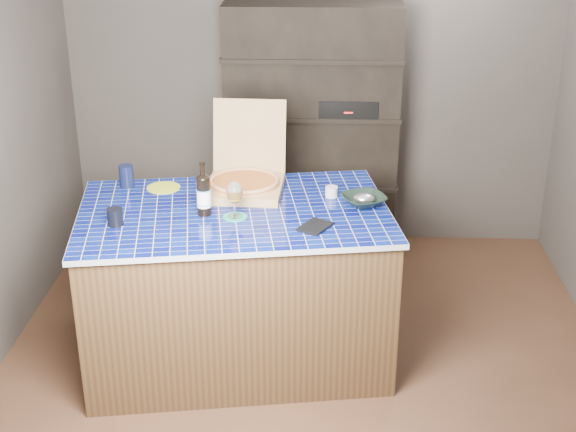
{
  "coord_description": "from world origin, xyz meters",
  "views": [
    {
      "loc": [
        0.07,
        -3.9,
        2.62
      ],
      "look_at": [
        -0.1,
        0.0,
        0.92
      ],
      "focal_mm": 50.0,
      "sensor_mm": 36.0,
      "label": 1
    }
  ],
  "objects_px": {
    "mead_bottle": "(204,194)",
    "wine_glass": "(234,193)",
    "bowl": "(364,200)",
    "pizza_box": "(245,180)",
    "kitchen_island": "(236,284)",
    "dvd_case": "(315,227)"
  },
  "relations": [
    {
      "from": "wine_glass",
      "to": "dvd_case",
      "type": "bearing_deg",
      "value": -15.16
    },
    {
      "from": "bowl",
      "to": "wine_glass",
      "type": "bearing_deg",
      "value": -163.51
    },
    {
      "from": "pizza_box",
      "to": "bowl",
      "type": "height_order",
      "value": "pizza_box"
    },
    {
      "from": "bowl",
      "to": "mead_bottle",
      "type": "bearing_deg",
      "value": -168.79
    },
    {
      "from": "kitchen_island",
      "to": "dvd_case",
      "type": "xyz_separation_m",
      "value": [
        0.44,
        -0.22,
        0.47
      ]
    },
    {
      "from": "kitchen_island",
      "to": "bowl",
      "type": "height_order",
      "value": "bowl"
    },
    {
      "from": "pizza_box",
      "to": "dvd_case",
      "type": "xyz_separation_m",
      "value": [
        0.41,
        -0.5,
        -0.06
      ]
    },
    {
      "from": "kitchen_island",
      "to": "pizza_box",
      "type": "bearing_deg",
      "value": 74.29
    },
    {
      "from": "kitchen_island",
      "to": "pizza_box",
      "type": "distance_m",
      "value": 0.6
    },
    {
      "from": "pizza_box",
      "to": "kitchen_island",
      "type": "bearing_deg",
      "value": -94.18
    },
    {
      "from": "dvd_case",
      "to": "bowl",
      "type": "height_order",
      "value": "bowl"
    },
    {
      "from": "pizza_box",
      "to": "mead_bottle",
      "type": "xyz_separation_m",
      "value": [
        -0.18,
        -0.35,
        0.05
      ]
    },
    {
      "from": "pizza_box",
      "to": "bowl",
      "type": "xyz_separation_m",
      "value": [
        0.67,
        -0.18,
        -0.04
      ]
    },
    {
      "from": "mead_bottle",
      "to": "dvd_case",
      "type": "height_order",
      "value": "mead_bottle"
    },
    {
      "from": "wine_glass",
      "to": "bowl",
      "type": "distance_m",
      "value": 0.73
    },
    {
      "from": "mead_bottle",
      "to": "wine_glass",
      "type": "xyz_separation_m",
      "value": [
        0.17,
        -0.03,
        0.02
      ]
    },
    {
      "from": "mead_bottle",
      "to": "bowl",
      "type": "distance_m",
      "value": 0.88
    },
    {
      "from": "mead_bottle",
      "to": "dvd_case",
      "type": "bearing_deg",
      "value": -14.16
    },
    {
      "from": "mead_bottle",
      "to": "pizza_box",
      "type": "bearing_deg",
      "value": 62.36
    },
    {
      "from": "dvd_case",
      "to": "mead_bottle",
      "type": "bearing_deg",
      "value": -164.58
    },
    {
      "from": "kitchen_island",
      "to": "mead_bottle",
      "type": "bearing_deg",
      "value": -164.93
    },
    {
      "from": "kitchen_island",
      "to": "mead_bottle",
      "type": "height_order",
      "value": "mead_bottle"
    }
  ]
}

